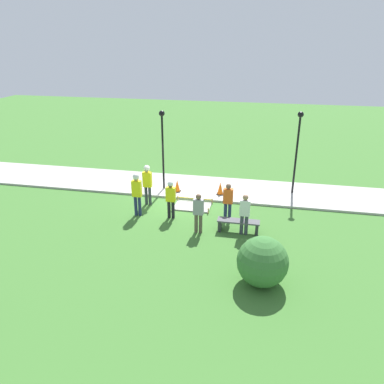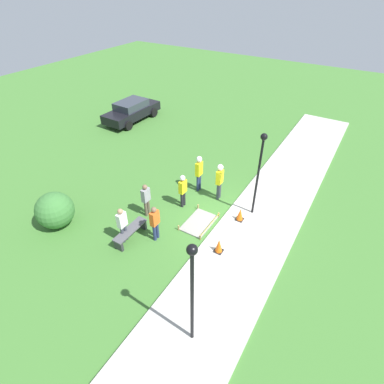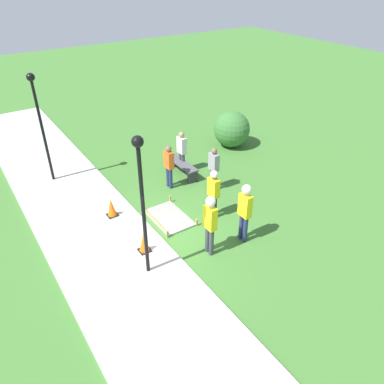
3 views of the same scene
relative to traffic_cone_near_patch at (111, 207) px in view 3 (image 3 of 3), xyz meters
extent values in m
plane|color=#3D702D|center=(1.88, 0.78, -0.41)|extent=(60.00, 60.00, 0.00)
cube|color=#ADAAA3|center=(1.88, -0.82, -0.36)|extent=(28.00, 3.18, 0.10)
cube|color=gray|center=(1.08, 1.53, -0.38)|extent=(1.65, 1.09, 0.06)
cube|color=tan|center=(0.25, 0.98, -0.28)|extent=(0.05, 0.05, 0.26)
cube|color=tan|center=(1.90, 0.98, -0.28)|extent=(0.05, 0.05, 0.26)
cube|color=tan|center=(0.25, 2.07, -0.28)|extent=(0.05, 0.05, 0.26)
cube|color=tan|center=(1.90, 2.07, -0.28)|extent=(0.05, 0.05, 0.26)
cube|color=yellow|center=(1.08, 0.98, -0.22)|extent=(1.65, 0.00, 0.04)
cube|color=black|center=(0.00, 0.00, -0.30)|extent=(0.34, 0.34, 0.02)
cone|color=orange|center=(0.00, 0.00, 0.02)|extent=(0.29, 0.29, 0.61)
cube|color=black|center=(2.15, 0.07, -0.30)|extent=(0.34, 0.34, 0.02)
cone|color=orange|center=(2.15, 0.07, 0.01)|extent=(0.29, 0.29, 0.59)
cube|color=#2D2D33|center=(-1.93, 3.49, -0.19)|extent=(0.12, 0.40, 0.45)
cube|color=#2D2D33|center=(-0.45, 3.49, -0.19)|extent=(0.12, 0.40, 0.45)
cube|color=#4C4C51|center=(-1.19, 3.49, 0.07)|extent=(1.68, 0.44, 0.06)
cylinder|color=#383D47|center=(3.07, 1.65, 0.03)|extent=(0.14, 0.14, 0.89)
cylinder|color=#383D47|center=(3.25, 1.65, 0.03)|extent=(0.14, 0.14, 0.89)
cube|color=yellow|center=(3.16, 1.65, 0.84)|extent=(0.40, 0.22, 0.71)
sphere|color=tan|center=(3.16, 1.65, 1.31)|extent=(0.24, 0.24, 0.24)
sphere|color=white|center=(3.16, 1.65, 1.38)|extent=(0.28, 0.28, 0.28)
cylinder|color=navy|center=(3.16, 2.83, 0.04)|extent=(0.14, 0.14, 0.90)
cylinder|color=navy|center=(3.34, 2.83, 0.04)|extent=(0.14, 0.14, 0.90)
cube|color=yellow|center=(3.25, 2.83, 0.85)|extent=(0.40, 0.22, 0.71)
sphere|color=tan|center=(3.25, 2.83, 1.33)|extent=(0.24, 0.24, 0.24)
sphere|color=white|center=(3.25, 2.83, 1.39)|extent=(0.28, 0.28, 0.28)
cylinder|color=black|center=(1.67, 2.81, -0.01)|extent=(0.14, 0.14, 0.80)
cylinder|color=black|center=(1.85, 2.81, -0.01)|extent=(0.14, 0.14, 0.80)
cube|color=yellow|center=(1.76, 2.81, 0.70)|extent=(0.40, 0.22, 0.63)
sphere|color=brown|center=(1.76, 2.81, 1.12)|extent=(0.22, 0.22, 0.22)
sphere|color=white|center=(1.76, 2.81, 1.18)|extent=(0.25, 0.25, 0.25)
cylinder|color=navy|center=(-0.74, 2.59, 0.00)|extent=(0.14, 0.14, 0.82)
cylinder|color=navy|center=(-0.56, 2.59, 0.00)|extent=(0.14, 0.14, 0.82)
cube|color=#E55B1E|center=(-0.65, 2.59, 0.73)|extent=(0.40, 0.22, 0.65)
sphere|color=brown|center=(-0.65, 2.59, 1.16)|extent=(0.22, 0.22, 0.22)
cylinder|color=#383D47|center=(-1.51, 3.62, 0.00)|extent=(0.14, 0.14, 0.82)
cylinder|color=#383D47|center=(-1.33, 3.62, 0.00)|extent=(0.14, 0.14, 0.82)
cube|color=silver|center=(-1.42, 3.62, 0.73)|extent=(0.40, 0.22, 0.65)
sphere|color=#A37A5B|center=(-1.42, 3.62, 1.17)|extent=(0.22, 0.22, 0.22)
cylinder|color=brown|center=(0.28, 3.85, -0.01)|extent=(0.14, 0.14, 0.81)
cylinder|color=brown|center=(0.46, 3.85, -0.01)|extent=(0.14, 0.14, 0.81)
cube|color=gray|center=(0.37, 3.85, 0.71)|extent=(0.40, 0.22, 0.64)
sphere|color=brown|center=(0.37, 3.85, 1.14)|extent=(0.22, 0.22, 0.22)
cylinder|color=black|center=(2.92, -0.22, 1.55)|extent=(0.10, 0.10, 3.71)
sphere|color=black|center=(2.92, -0.22, 3.50)|extent=(0.28, 0.28, 0.28)
cylinder|color=black|center=(-3.48, -0.91, 1.58)|extent=(0.10, 0.10, 3.78)
sphere|color=black|center=(-3.48, -0.91, 3.56)|extent=(0.28, 0.28, 0.28)
sphere|color=#387033|center=(-2.20, 6.78, 0.39)|extent=(1.61, 1.61, 1.61)
camera|label=1|loc=(-2.03, 16.89, 6.83)|focal=35.00mm
camera|label=2|loc=(-7.45, -3.34, 8.70)|focal=28.00mm
camera|label=3|loc=(9.80, -3.40, 6.91)|focal=35.00mm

